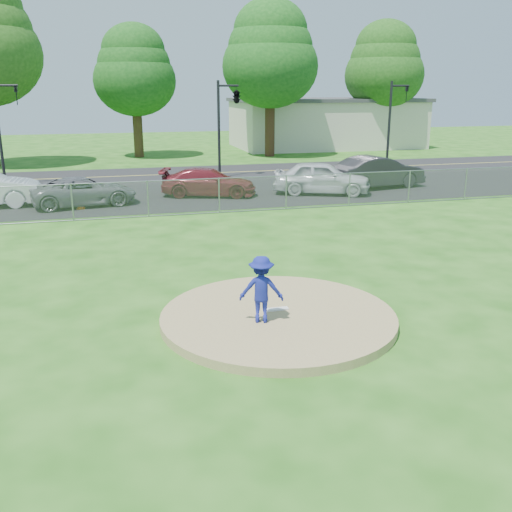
{
  "coord_description": "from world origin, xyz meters",
  "views": [
    {
      "loc": [
        -3.59,
        -11.65,
        5.17
      ],
      "look_at": [
        0.0,
        2.0,
        1.0
      ],
      "focal_mm": 40.0,
      "sensor_mm": 36.0,
      "label": 1
    }
  ],
  "objects": [
    {
      "name": "ground",
      "position": [
        0.0,
        10.0,
        0.0
      ],
      "size": [
        120.0,
        120.0,
        0.0
      ],
      "primitive_type": "plane",
      "color": "#1E5412",
      "rests_on": "ground"
    },
    {
      "name": "pitchers_mound",
      "position": [
        0.0,
        0.0,
        0.1
      ],
      "size": [
        5.4,
        5.4,
        0.2
      ],
      "primitive_type": "cylinder",
      "color": "#978152",
      "rests_on": "ground"
    },
    {
      "name": "pitching_rubber",
      "position": [
        0.0,
        0.2,
        0.22
      ],
      "size": [
        0.6,
        0.15,
        0.04
      ],
      "primitive_type": "cube",
      "color": "white",
      "rests_on": "pitchers_mound"
    },
    {
      "name": "chain_link_fence",
      "position": [
        0.0,
        12.0,
        0.75
      ],
      "size": [
        40.0,
        0.06,
        1.5
      ],
      "primitive_type": "cube",
      "color": "gray",
      "rests_on": "ground"
    },
    {
      "name": "parking_lot",
      "position": [
        0.0,
        16.5,
        0.01
      ],
      "size": [
        50.0,
        8.0,
        0.01
      ],
      "primitive_type": "cube",
      "color": "black",
      "rests_on": "ground"
    },
    {
      "name": "street",
      "position": [
        0.0,
        24.0,
        0.0
      ],
      "size": [
        60.0,
        7.0,
        0.01
      ],
      "primitive_type": "cube",
      "color": "black",
      "rests_on": "ground"
    },
    {
      "name": "commercial_building",
      "position": [
        16.0,
        38.0,
        2.16
      ],
      "size": [
        16.4,
        9.4,
        4.3
      ],
      "color": "beige",
      "rests_on": "ground"
    },
    {
      "name": "tree_center",
      "position": [
        -1.0,
        34.0,
        6.47
      ],
      "size": [
        6.16,
        6.16,
        9.84
      ],
      "color": "#392614",
      "rests_on": "ground"
    },
    {
      "name": "tree_right",
      "position": [
        9.0,
        32.0,
        7.65
      ],
      "size": [
        7.28,
        7.28,
        11.63
      ],
      "color": "#351E13",
      "rests_on": "ground"
    },
    {
      "name": "tree_far_right",
      "position": [
        20.0,
        35.0,
        7.06
      ],
      "size": [
        6.72,
        6.72,
        10.74
      ],
      "color": "#332312",
      "rests_on": "ground"
    },
    {
      "name": "traffic_signal_left",
      "position": [
        -8.76,
        22.0,
        3.36
      ],
      "size": [
        1.28,
        0.2,
        5.6
      ],
      "color": "black",
      "rests_on": "ground"
    },
    {
      "name": "traffic_signal_center",
      "position": [
        3.97,
        22.0,
        4.61
      ],
      "size": [
        1.42,
        2.48,
        5.6
      ],
      "color": "black",
      "rests_on": "ground"
    },
    {
      "name": "traffic_signal_right",
      "position": [
        14.24,
        22.0,
        3.36
      ],
      "size": [
        1.28,
        0.2,
        5.6
      ],
      "color": "black",
      "rests_on": "ground"
    },
    {
      "name": "pitcher",
      "position": [
        -0.5,
        -0.35,
        0.95
      ],
      "size": [
        1.09,
        0.81,
        1.5
      ],
      "primitive_type": "imported",
      "rotation": [
        0.0,
        0.0,
        2.85
      ],
      "color": "navy",
      "rests_on": "pitchers_mound"
    },
    {
      "name": "traffic_cone",
      "position": [
        -4.8,
        14.42,
        0.35
      ],
      "size": [
        0.35,
        0.35,
        0.68
      ],
      "primitive_type": "cone",
      "color": "orange",
      "rests_on": "parking_lot"
    },
    {
      "name": "parked_car_gray",
      "position": [
        -4.63,
        15.17,
        0.66
      ],
      "size": [
        4.96,
        2.92,
        1.29
      ],
      "primitive_type": "imported",
      "rotation": [
        0.0,
        0.0,
        1.75
      ],
      "color": "slate",
      "rests_on": "parking_lot"
    },
    {
      "name": "parked_car_darkred",
      "position": [
        1.28,
        16.12,
        0.69
      ],
      "size": [
        5.03,
        3.21,
        1.36
      ],
      "primitive_type": "imported",
      "rotation": [
        0.0,
        0.0,
        1.27
      ],
      "color": "maroon",
      "rests_on": "parking_lot"
    },
    {
      "name": "parked_car_pearl",
      "position": [
        6.91,
        15.23,
        0.83
      ],
      "size": [
        5.2,
        3.59,
        1.64
      ],
      "primitive_type": "imported",
      "rotation": [
        0.0,
        0.0,
        1.19
      ],
      "color": "silver",
      "rests_on": "parking_lot"
    },
    {
      "name": "parked_car_charcoal",
      "position": [
        10.46,
        16.19,
        0.86
      ],
      "size": [
        5.39,
        2.71,
        1.7
      ],
      "primitive_type": "imported",
      "rotation": [
        0.0,
        0.0,
        1.76
      ],
      "color": "#252528",
      "rests_on": "parking_lot"
    }
  ]
}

